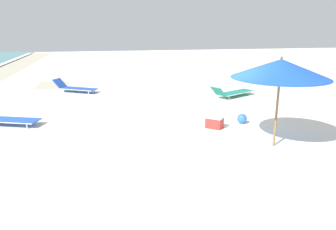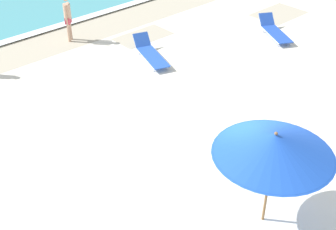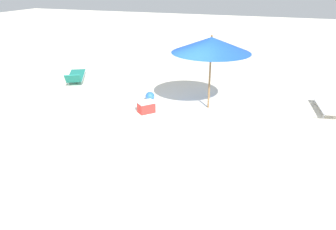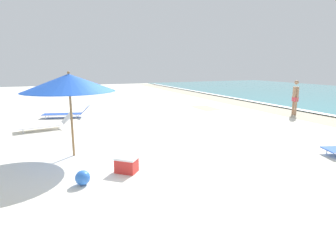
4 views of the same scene
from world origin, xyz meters
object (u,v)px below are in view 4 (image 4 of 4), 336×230
beach_umbrella (69,83)px  cooler_box (127,164)px  beach_ball (83,178)px  sun_lounger_beside_umbrella (67,113)px  sun_lounger_near_water_right (47,124)px  beachgoer_wading_adult (295,95)px

beach_umbrella → cooler_box: beach_umbrella is taller
beach_ball → cooler_box: 1.06m
sun_lounger_beside_umbrella → cooler_box: 7.72m
sun_lounger_beside_umbrella → beach_ball: bearing=14.7°
beach_ball → cooler_box: cooler_box is taller
sun_lounger_near_water_right → beachgoer_wading_adult: bearing=73.7°
sun_lounger_beside_umbrella → beach_ball: (7.96, -0.03, -0.06)m
sun_lounger_near_water_right → cooler_box: bearing=9.9°
beach_ball → sun_lounger_beside_umbrella: bearing=179.8°
sun_lounger_near_water_right → beach_umbrella: bearing=2.9°
beach_umbrella → beach_ball: size_ratio=7.76×
sun_lounger_near_water_right → beach_ball: 5.73m
cooler_box → beach_ball: bearing=-122.6°
beach_umbrella → sun_lounger_beside_umbrella: 6.21m
sun_lounger_beside_umbrella → beach_ball: 7.96m
beach_umbrella → sun_lounger_beside_umbrella: beach_umbrella is taller
beach_umbrella → beach_ball: 2.75m
sun_lounger_near_water_right → cooler_box: (5.37, 1.83, -0.03)m
beach_umbrella → cooler_box: (1.72, 1.06, -1.83)m
beach_ball → sun_lounger_near_water_right: bearing=-171.9°
sun_lounger_near_water_right → beachgoer_wading_adult: 11.70m
sun_lounger_near_water_right → beachgoer_wading_adult: (1.51, 11.58, 0.78)m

